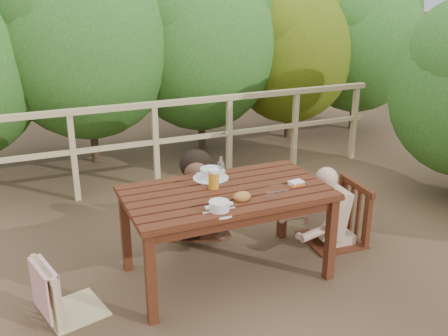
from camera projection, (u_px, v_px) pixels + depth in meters
name	position (u px, v px, depth m)	size (l,w,h in m)	color
ground	(226.00, 273.00, 4.14)	(60.00, 60.00, 0.00)	brown
table	(226.00, 234.00, 4.01)	(1.56, 0.88, 0.72)	#3D1B0E
chair_left	(69.00, 261.00, 3.52)	(0.41, 0.41, 0.83)	tan
chair_far	(197.00, 187.00, 4.68)	(0.46, 0.46, 0.92)	#3D1B0E
chair_right	(336.00, 189.00, 4.48)	(0.51, 0.51, 1.02)	#3D1B0E
woman	(195.00, 166.00, 4.63)	(0.53, 0.65, 1.31)	black
diner_right	(339.00, 180.00, 4.47)	(0.48, 0.59, 1.20)	tan
railing	(156.00, 146.00, 5.69)	(5.60, 0.10, 1.01)	tan
hedge_row	(155.00, 10.00, 6.39)	(6.60, 1.60, 3.80)	#2C5B1F
soup_near	(219.00, 207.00, 3.53)	(0.25, 0.25, 0.08)	white
soup_far	(211.00, 174.00, 4.11)	(0.29, 0.29, 0.10)	white
bread_roll	(242.00, 197.00, 3.70)	(0.14, 0.10, 0.08)	#A97032
beer_glass	(214.00, 180.00, 3.90)	(0.09, 0.09, 0.17)	orange
bottle	(221.00, 170.00, 4.00)	(0.05, 0.05, 0.23)	silver
tumbler	(270.00, 196.00, 3.72)	(0.06, 0.06, 0.07)	silver
butter_tub	(296.00, 184.00, 3.97)	(0.11, 0.08, 0.05)	white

